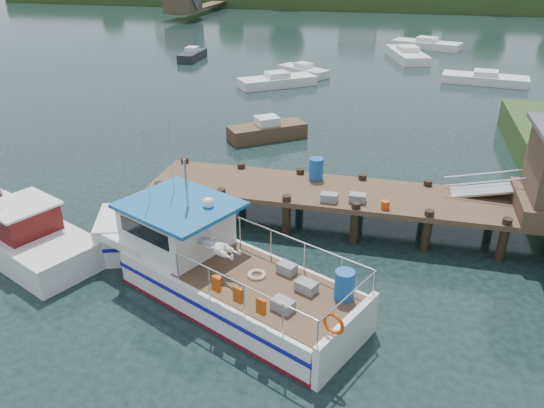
% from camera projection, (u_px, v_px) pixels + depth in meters
% --- Properties ---
extents(ground_plane, '(160.00, 160.00, 0.00)m').
position_uv_depth(ground_plane, '(306.00, 220.00, 20.86)').
color(ground_plane, black).
extents(dock, '(16.60, 3.00, 4.78)m').
position_uv_depth(dock, '(491.00, 184.00, 18.49)').
color(dock, '#503A26').
rests_on(dock, ground).
extents(lobster_boat, '(9.97, 6.40, 5.00)m').
position_uv_depth(lobster_boat, '(208.00, 264.00, 16.30)').
color(lobster_boat, silver).
rests_on(lobster_boat, ground).
extents(work_boat, '(7.68, 4.97, 4.17)m').
position_uv_depth(work_boat, '(15.00, 231.00, 18.69)').
color(work_boat, silver).
rests_on(work_boat, ground).
extents(moored_rowboat, '(4.32, 3.77, 1.25)m').
position_uv_depth(moored_rowboat, '(267.00, 130.00, 29.37)').
color(moored_rowboat, '#503A26').
rests_on(moored_rowboat, ground).
extents(moored_far, '(7.18, 4.26, 1.16)m').
position_uv_depth(moored_far, '(426.00, 44.00, 54.69)').
color(moored_far, silver).
rests_on(moored_far, ground).
extents(moored_a, '(5.87, 5.07, 1.08)m').
position_uv_depth(moored_a, '(277.00, 81.00, 40.26)').
color(moored_a, silver).
rests_on(moored_a, ground).
extents(moored_b, '(4.61, 3.73, 1.00)m').
position_uv_depth(moored_b, '(303.00, 71.00, 43.64)').
color(moored_b, silver).
rests_on(moored_b, ground).
extents(moored_c, '(6.55, 2.98, 1.00)m').
position_uv_depth(moored_c, '(485.00, 79.00, 41.01)').
color(moored_c, silver).
rests_on(moored_c, ground).
extents(moored_d, '(4.37, 7.52, 1.21)m').
position_uv_depth(moored_d, '(407.00, 54.00, 49.61)').
color(moored_d, silver).
rests_on(moored_d, ground).
extents(moored_e, '(1.52, 4.27, 1.17)m').
position_uv_depth(moored_e, '(192.00, 55.00, 49.41)').
color(moored_e, black).
rests_on(moored_e, ground).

